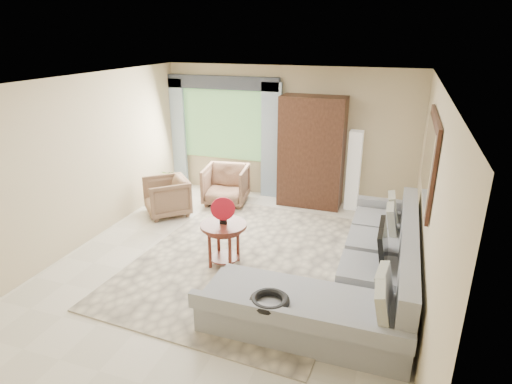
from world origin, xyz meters
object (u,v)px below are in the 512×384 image
at_px(armchair_left, 167,197).
at_px(armchair_right, 226,185).
at_px(floor_lamp, 354,171).
at_px(sectional_sofa, 357,276).
at_px(potted_plant, 168,182).
at_px(tv_screen, 383,244).
at_px(coffee_table, 224,244).
at_px(armoire, 312,152).

distance_m(armchair_left, armchair_right, 1.19).
bearing_deg(floor_lamp, sectional_sofa, -81.67).
height_order(sectional_sofa, potted_plant, sectional_sofa).
xyz_separation_m(armchair_left, potted_plant, (-0.50, 0.90, -0.07)).
bearing_deg(potted_plant, armchair_left, -61.09).
distance_m(armchair_left, floor_lamp, 3.51).
distance_m(armchair_left, potted_plant, 1.03).
distance_m(sectional_sofa, tv_screen, 0.53).
height_order(coffee_table, armchair_left, armchair_left).
height_order(tv_screen, potted_plant, tv_screen).
relative_size(sectional_sofa, floor_lamp, 2.31).
height_order(sectional_sofa, floor_lamp, floor_lamp).
relative_size(tv_screen, armchair_right, 0.89).
relative_size(armchair_right, floor_lamp, 0.55).
height_order(coffee_table, armchair_right, armchair_right).
distance_m(armoire, floor_lamp, 0.86).
bearing_deg(tv_screen, armchair_left, 159.96).
relative_size(tv_screen, armchair_left, 0.97).
relative_size(sectional_sofa, armchair_left, 4.55).
height_order(coffee_table, armoire, armoire).
relative_size(coffee_table, potted_plant, 1.18).
bearing_deg(tv_screen, floor_lamp, 103.91).
relative_size(sectional_sofa, armoire, 1.65).
height_order(tv_screen, floor_lamp, floor_lamp).
bearing_deg(tv_screen, potted_plant, 152.15).
bearing_deg(armchair_right, coffee_table, -76.58).
xyz_separation_m(sectional_sofa, coffee_table, (-1.89, 0.16, 0.06)).
bearing_deg(tv_screen, sectional_sofa, -153.75).
relative_size(coffee_table, floor_lamp, 0.44).
xyz_separation_m(tv_screen, coffee_table, (-2.16, 0.03, -0.37)).
height_order(armchair_left, armoire, armoire).
distance_m(potted_plant, floor_lamp, 3.74).
bearing_deg(tv_screen, armchair_right, 143.41).
bearing_deg(potted_plant, armoire, 8.92).
bearing_deg(floor_lamp, coffee_table, -117.57).
bearing_deg(armchair_left, coffee_table, 8.38).
distance_m(armchair_right, floor_lamp, 2.46).
xyz_separation_m(potted_plant, floor_lamp, (3.68, 0.51, 0.47)).
xyz_separation_m(sectional_sofa, armchair_left, (-3.62, 1.55, 0.06)).
relative_size(coffee_table, armchair_left, 0.87).
bearing_deg(armchair_right, armchair_left, -142.17).
xyz_separation_m(armoire, floor_lamp, (0.80, 0.06, -0.30)).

